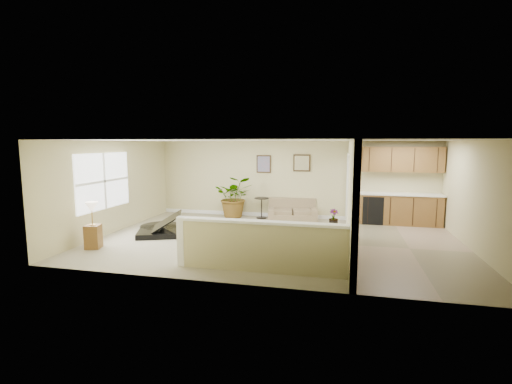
% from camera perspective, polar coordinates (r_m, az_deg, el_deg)
% --- Properties ---
extents(floor, '(9.00, 9.00, 0.00)m').
position_cam_1_polar(floor, '(9.40, 3.09, -7.48)').
color(floor, tan).
rests_on(floor, ground).
extents(back_wall, '(9.00, 0.04, 2.50)m').
position_cam_1_polar(back_wall, '(12.10, 5.62, 1.89)').
color(back_wall, beige).
rests_on(back_wall, floor).
extents(front_wall, '(9.00, 0.04, 2.50)m').
position_cam_1_polar(front_wall, '(6.26, -1.66, -3.38)').
color(front_wall, beige).
rests_on(front_wall, floor).
extents(left_wall, '(0.04, 6.00, 2.50)m').
position_cam_1_polar(left_wall, '(10.88, -20.90, 0.79)').
color(left_wall, beige).
rests_on(left_wall, floor).
extents(right_wall, '(0.04, 6.00, 2.50)m').
position_cam_1_polar(right_wall, '(9.48, 31.00, -0.72)').
color(right_wall, beige).
rests_on(right_wall, floor).
extents(ceiling, '(9.00, 6.00, 0.04)m').
position_cam_1_polar(ceiling, '(9.08, 3.20, 7.94)').
color(ceiling, white).
rests_on(ceiling, back_wall).
extents(kitchen_vinyl, '(2.70, 6.00, 0.01)m').
position_cam_1_polar(kitchen_vinyl, '(9.40, 22.55, -8.04)').
color(kitchen_vinyl, gray).
rests_on(kitchen_vinyl, floor).
extents(interior_partition, '(0.18, 5.99, 2.50)m').
position_cam_1_polar(interior_partition, '(9.28, 14.43, -0.23)').
color(interior_partition, beige).
rests_on(interior_partition, floor).
extents(pony_half_wall, '(3.42, 0.22, 1.00)m').
position_cam_1_polar(pony_half_wall, '(7.07, 0.42, -8.18)').
color(pony_half_wall, beige).
rests_on(pony_half_wall, floor).
extents(left_window, '(0.05, 2.15, 1.45)m').
position_cam_1_polar(left_window, '(10.44, -22.41, 1.56)').
color(left_window, white).
rests_on(left_window, left_wall).
extents(wall_art_left, '(0.48, 0.04, 0.58)m').
position_cam_1_polar(wall_art_left, '(12.20, 1.20, 4.33)').
color(wall_art_left, '#392915').
rests_on(wall_art_left, back_wall).
extents(wall_mirror, '(0.55, 0.04, 0.55)m').
position_cam_1_polar(wall_mirror, '(12.00, 7.06, 4.46)').
color(wall_mirror, '#392915').
rests_on(wall_mirror, back_wall).
extents(kitchen_cabinets, '(2.36, 0.65, 2.33)m').
position_cam_1_polar(kitchen_cabinets, '(11.89, 20.85, -0.51)').
color(kitchen_cabinets, brown).
rests_on(kitchen_cabinets, floor).
extents(piano, '(1.90, 1.87, 1.28)m').
position_cam_1_polar(piano, '(10.33, -13.82, -3.29)').
color(piano, black).
rests_on(piano, floor).
extents(piano_bench, '(0.53, 0.76, 0.46)m').
position_cam_1_polar(piano_bench, '(9.36, -5.46, -6.12)').
color(piano_bench, black).
rests_on(piano_bench, floor).
extents(loveseat, '(1.67, 1.12, 0.88)m').
position_cam_1_polar(loveseat, '(11.89, 5.66, -2.68)').
color(loveseat, '#96845F').
rests_on(loveseat, floor).
extents(accent_table, '(0.47, 0.47, 0.68)m').
position_cam_1_polar(accent_table, '(12.03, 0.86, -2.03)').
color(accent_table, black).
rests_on(accent_table, floor).
extents(palm_plant, '(1.42, 1.30, 1.36)m').
position_cam_1_polar(palm_plant, '(12.21, -3.30, -0.78)').
color(palm_plant, black).
rests_on(palm_plant, floor).
extents(small_plant, '(0.35, 0.35, 0.49)m').
position_cam_1_polar(small_plant, '(11.25, 11.85, -4.03)').
color(small_plant, black).
rests_on(small_plant, floor).
extents(lamp_stand, '(0.39, 0.39, 1.09)m').
position_cam_1_polar(lamp_stand, '(9.42, -23.81, -5.20)').
color(lamp_stand, brown).
rests_on(lamp_stand, floor).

